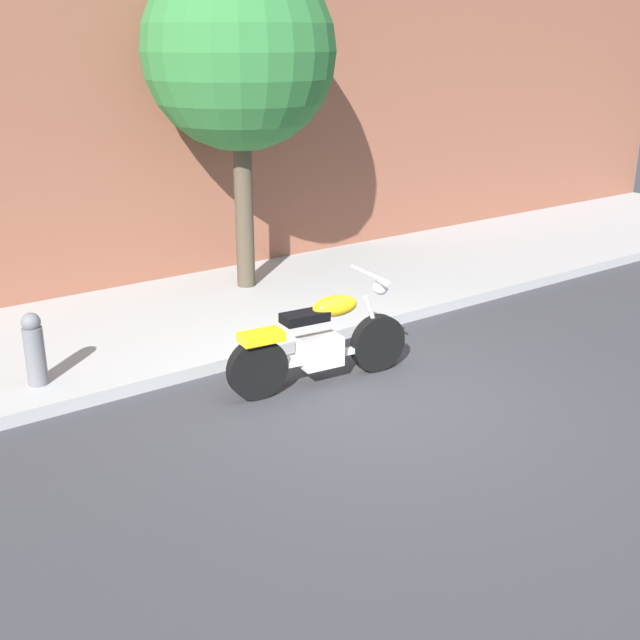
# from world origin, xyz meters

# --- Properties ---
(ground_plane) EXTENTS (60.00, 60.00, 0.00)m
(ground_plane) POSITION_xyz_m (0.00, 0.00, 0.00)
(ground_plane) COLOR #38383D
(sidewalk) EXTENTS (23.27, 3.25, 0.14)m
(sidewalk) POSITION_xyz_m (0.00, 3.09, 0.07)
(sidewalk) COLOR #A3A3A3
(sidewalk) RESTS_ON ground
(motorcycle) EXTENTS (2.09, 0.70, 1.14)m
(motorcycle) POSITION_xyz_m (-0.22, 0.59, 0.46)
(motorcycle) COLOR black
(motorcycle) RESTS_ON ground
(street_tree) EXTENTS (2.55, 2.55, 4.58)m
(street_tree) POSITION_xyz_m (0.74, 3.70, 3.29)
(street_tree) COLOR #493E2F
(street_tree) RESTS_ON ground
(fire_hydrant) EXTENTS (0.20, 0.20, 0.91)m
(fire_hydrant) POSITION_xyz_m (-2.73, 2.01, 0.46)
(fire_hydrant) COLOR slate
(fire_hydrant) RESTS_ON ground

